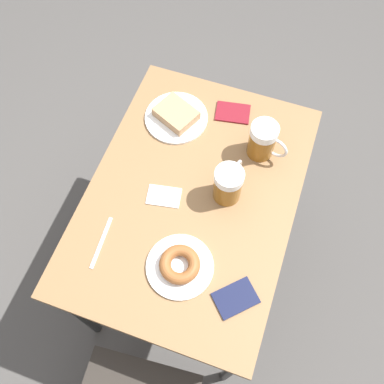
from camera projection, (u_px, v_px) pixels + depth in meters
name	position (u px, v px, depth m)	size (l,w,h in m)	color
ground_plane	(192.00, 261.00, 2.12)	(8.00, 8.00, 0.00)	#474442
table	(192.00, 204.00, 1.51)	(0.69, 0.98, 0.76)	olive
plate_with_cake	(176.00, 116.00, 1.57)	(0.23, 0.23, 0.05)	white
plate_with_donut	(180.00, 265.00, 1.32)	(0.21, 0.21, 0.05)	white
beer_mug_left	(228.00, 184.00, 1.38)	(0.09, 0.14, 0.14)	#8C5619
beer_mug_center	(263.00, 141.00, 1.45)	(0.14, 0.09, 0.14)	#8C5619
napkin_folded	(164.00, 196.00, 1.44)	(0.12, 0.09, 0.00)	white
fork	(101.00, 242.00, 1.37)	(0.02, 0.18, 0.00)	silver
passport_near_edge	(236.00, 298.00, 1.29)	(0.15, 0.15, 0.01)	#141938
passport_far_edge	(233.00, 113.00, 1.59)	(0.14, 0.11, 0.01)	maroon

